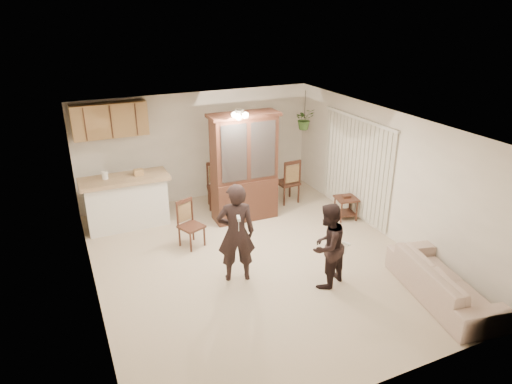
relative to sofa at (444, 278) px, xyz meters
name	(u,v)px	position (x,y,z in m)	size (l,w,h in m)	color
floor	(257,260)	(-2.18, 2.23, -0.37)	(6.50, 6.50, 0.00)	#C7B296
ceiling	(257,125)	(-2.18, 2.23, 2.13)	(5.50, 6.50, 0.02)	white
wall_back	(198,146)	(-2.18, 5.48, 0.88)	(5.50, 0.02, 2.50)	white
wall_front	(378,302)	(-2.18, -1.02, 0.88)	(5.50, 0.02, 2.50)	white
wall_left	(87,227)	(-4.93, 2.23, 0.88)	(0.02, 6.50, 2.50)	white
wall_right	(386,174)	(0.57, 2.23, 0.88)	(0.02, 6.50, 2.50)	white
breakfast_bar	(127,204)	(-4.03, 4.58, 0.13)	(1.60, 0.55, 1.00)	silver
bar_top	(124,179)	(-4.03, 4.58, 0.68)	(1.75, 0.70, 0.08)	tan
upper_cabinets	(110,120)	(-4.08, 5.30, 1.73)	(1.50, 0.34, 0.70)	#997043
vertical_blinds	(355,167)	(0.53, 3.13, 0.73)	(0.06, 2.30, 2.10)	beige
ceiling_fixture	(240,115)	(-1.98, 3.43, 2.03)	(0.36, 0.36, 0.20)	#FFE9BF
hanging_plant	(304,119)	(0.12, 4.63, 1.48)	(0.43, 0.37, 0.48)	#315E25
plant_cord	(305,105)	(0.12, 4.63, 1.81)	(0.01, 0.01, 0.65)	black
sofa	(444,278)	(0.00, 0.00, 0.00)	(1.87, 0.73, 0.73)	beige
adult	(236,231)	(-2.73, 1.84, 0.53)	(0.66, 0.43, 1.80)	black
child	(327,248)	(-1.46, 1.08, 0.31)	(0.66, 0.51, 1.35)	black
china_hutch	(244,168)	(-1.67, 3.97, 0.76)	(1.46, 0.58, 2.29)	#3B1E15
side_table	(346,208)	(0.28, 3.02, -0.11)	(0.51, 0.51, 0.54)	#3B1E15
chair_bar	(192,234)	(-3.08, 3.23, -0.11)	(0.53, 0.53, 0.91)	#3B1E15
chair_hutch_left	(218,195)	(-2.02, 4.73, -0.08)	(0.54, 0.54, 1.01)	#3B1E15
chair_hutch_right	(287,189)	(-0.43, 4.37, -0.07)	(0.49, 0.49, 1.05)	#3B1E15
controller_adult	(239,218)	(-2.83, 1.46, 0.95)	(0.05, 0.15, 0.05)	white
controller_child	(346,244)	(-1.32, 0.77, 0.52)	(0.04, 0.12, 0.04)	white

